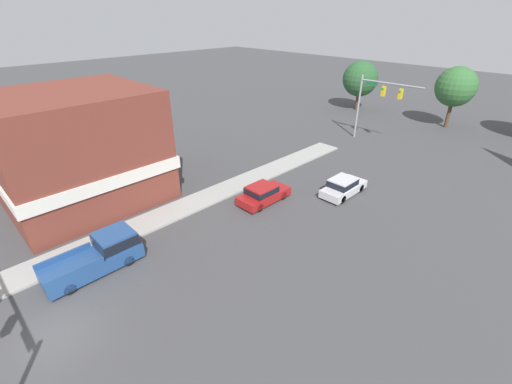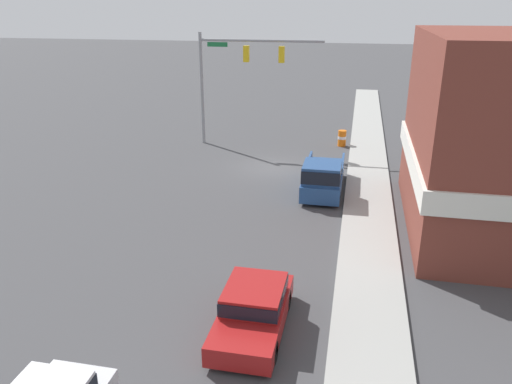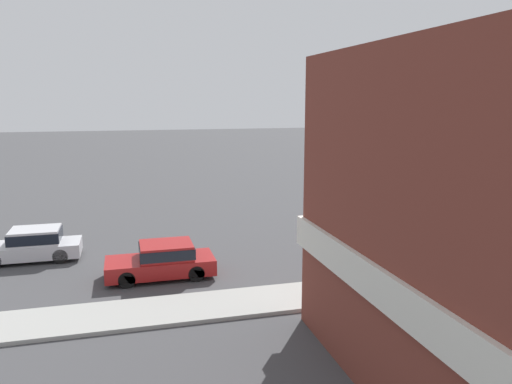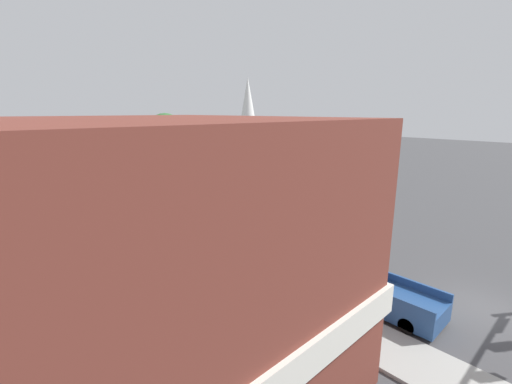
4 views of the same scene
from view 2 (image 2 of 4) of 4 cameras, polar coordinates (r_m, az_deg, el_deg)
name	(u,v)px [view 2 (image 2 of 4)]	position (r m, az deg, el deg)	size (l,w,h in m)	color
ground_plane	(273,168)	(30.64, 1.95, 2.76)	(200.00, 200.00, 0.00)	#424244
sidewalk_curb	(368,173)	(30.24, 12.66, 2.13)	(2.40, 60.00, 0.14)	#9E9E99
near_signal_assembly	(237,64)	(34.75, -2.15, 14.38)	(8.47, 0.49, 7.65)	gray
car_lead	(254,307)	(15.77, -0.27, -13.06)	(1.93, 4.35, 1.43)	black
pickup_truck_parked	(323,177)	(26.44, 7.66, 1.75)	(1.98, 5.35, 1.95)	black
construction_barrel	(342,138)	(35.77, 9.80, 6.08)	(0.58, 0.58, 1.12)	orange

